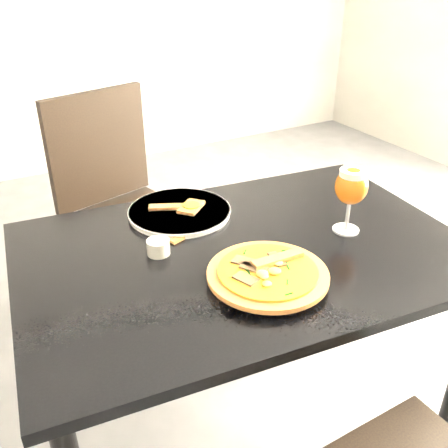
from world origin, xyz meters
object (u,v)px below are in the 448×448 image
dining_table (244,275)px  pizza (268,273)px  beer_glass (351,187)px  chair_far (122,206)px

dining_table → pizza: (-0.03, -0.16, 0.11)m
dining_table → beer_glass: size_ratio=6.63×
chair_far → beer_glass: 1.01m
pizza → beer_glass: size_ratio=1.54×
dining_table → pizza: 0.20m
dining_table → chair_far: 0.82m
dining_table → pizza: size_ratio=4.30×
chair_far → beer_glass: bearing=-80.5°
dining_table → pizza: pizza is taller
dining_table → beer_glass: 0.38m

